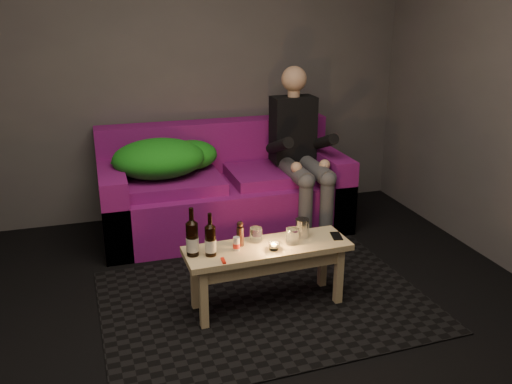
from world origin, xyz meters
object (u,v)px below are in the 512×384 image
(steel_cup, at_px, (302,228))
(person, at_px, (300,147))
(coffee_table, at_px, (267,257))
(sofa, at_px, (223,192))
(beer_bottle_b, at_px, (210,240))
(beer_bottle_a, at_px, (192,238))

(steel_cup, bearing_deg, person, 69.69)
(person, xyz_separation_m, coffee_table, (-0.66, -1.17, -0.34))
(coffee_table, height_order, steel_cup, steel_cup)
(coffee_table, bearing_deg, steel_cup, 14.25)
(steel_cup, bearing_deg, sofa, 99.09)
(sofa, height_order, steel_cup, sofa)
(beer_bottle_b, bearing_deg, person, 49.74)
(person, xyz_separation_m, beer_bottle_a, (-1.11, -1.16, -0.16))
(sofa, relative_size, steel_cup, 16.62)
(beer_bottle_a, xyz_separation_m, steel_cup, (0.70, 0.06, -0.05))
(person, height_order, coffee_table, person)
(person, bearing_deg, coffee_table, -119.32)
(sofa, height_order, person, person)
(coffee_table, relative_size, beer_bottle_a, 3.48)
(sofa, height_order, beer_bottle_a, sofa)
(beer_bottle_a, relative_size, steel_cup, 2.46)
(sofa, distance_m, steel_cup, 1.29)
(beer_bottle_a, distance_m, beer_bottle_b, 0.11)
(beer_bottle_b, bearing_deg, beer_bottle_a, 161.84)
(coffee_table, relative_size, steel_cup, 8.59)
(person, height_order, beer_bottle_b, person)
(sofa, bearing_deg, beer_bottle_b, -106.47)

